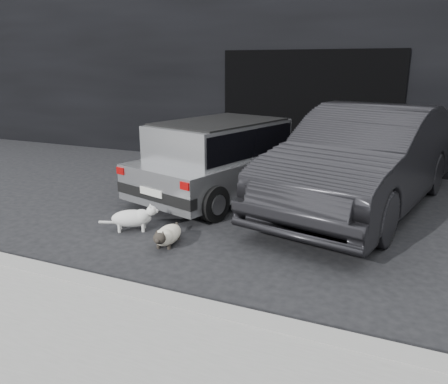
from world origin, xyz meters
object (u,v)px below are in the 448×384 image
at_px(cat_siamese, 167,236).
at_px(silver_hatchback, 224,155).
at_px(second_car, 365,158).
at_px(cat_white, 134,218).

bearing_deg(cat_siamese, silver_hatchback, -93.16).
xyz_separation_m(silver_hatchback, second_car, (2.41, 0.20, 0.10)).
bearing_deg(second_car, silver_hatchback, -162.82).
distance_m(cat_siamese, cat_white, 0.76).
xyz_separation_m(cat_siamese, cat_white, (-0.70, 0.28, 0.06)).
relative_size(silver_hatchback, second_car, 0.79).
bearing_deg(cat_siamese, cat_white, -31.18).
bearing_deg(cat_white, second_car, 102.57).
relative_size(cat_siamese, cat_white, 1.14).
bearing_deg(silver_hatchback, cat_siamese, -68.14).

